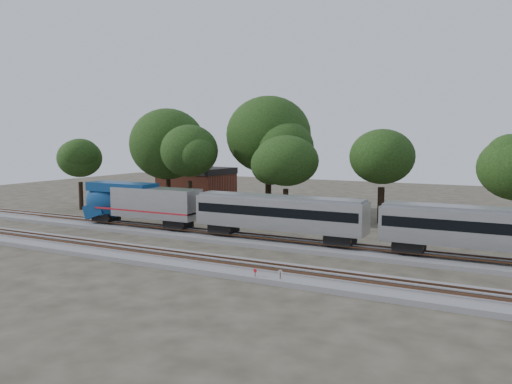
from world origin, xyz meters
TOP-DOWN VIEW (x-y plane):
  - ground at (0.00, 0.00)m, footprint 160.00×160.00m
  - track_far at (0.00, 6.00)m, footprint 160.00×5.00m
  - track_near at (0.00, -4.00)m, footprint 160.00×5.00m
  - switch_stand_red at (3.76, -6.19)m, footprint 0.30×0.14m
  - switch_stand_white at (5.62, -5.91)m, footprint 0.32×0.15m
  - switch_lever at (7.23, -5.80)m, footprint 0.54×0.37m
  - brick_building at (-26.68, 31.48)m, footprint 12.07×9.10m
  - tree_0 at (-35.30, 14.73)m, footprint 7.54×7.54m
  - tree_1 at (-24.25, 20.75)m, footprint 9.58×9.58m
  - tree_2 at (-17.80, 16.84)m, footprint 8.75×8.75m
  - tree_3 at (-10.17, 24.83)m, footprint 10.89×10.89m
  - tree_4 at (-4.82, 18.68)m, footprint 7.65×7.65m
  - tree_5 at (5.82, 23.26)m, footprint 8.18×8.18m

SIDE VIEW (x-z plane):
  - ground at x=0.00m, z-range 0.00..0.00m
  - switch_lever at x=7.23m, z-range 0.00..0.30m
  - track_far at x=0.00m, z-range -0.16..0.57m
  - track_near at x=0.00m, z-range -0.16..0.57m
  - switch_stand_red at x=3.76m, z-range 0.14..1.12m
  - switch_stand_white at x=5.62m, z-range 0.14..1.19m
  - brick_building at x=-26.68m, z-range 0.02..5.46m
  - tree_0 at x=-35.30m, z-range 2.08..12.71m
  - tree_4 at x=-4.82m, z-range 2.11..12.89m
  - tree_5 at x=5.82m, z-range 2.26..13.80m
  - tree_2 at x=-17.80m, z-range 2.43..14.77m
  - tree_1 at x=-24.25m, z-range 2.66..16.17m
  - tree_3 at x=-10.17m, z-range 3.03..18.39m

